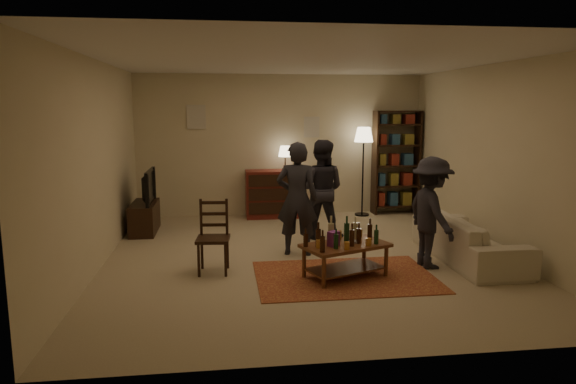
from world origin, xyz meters
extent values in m
plane|color=#C6B793|center=(0.00, 0.00, 0.00)|extent=(6.00, 6.00, 0.00)
plane|color=beige|center=(0.00, 3.00, 1.35)|extent=(5.50, 0.00, 5.50)
plane|color=beige|center=(-2.75, 0.00, 1.35)|extent=(0.00, 6.00, 6.00)
plane|color=beige|center=(2.75, 0.00, 1.35)|extent=(0.00, 6.00, 6.00)
plane|color=beige|center=(0.00, -3.00, 1.35)|extent=(5.50, 0.00, 5.50)
plane|color=white|center=(0.00, 0.00, 2.70)|extent=(6.00, 6.00, 0.00)
cube|color=beige|center=(-1.60, 2.98, 1.90)|extent=(0.35, 0.03, 0.45)
cube|color=beige|center=(0.60, 2.98, 1.70)|extent=(0.30, 0.03, 0.40)
cube|color=maroon|center=(0.34, -0.91, 0.01)|extent=(2.20, 1.50, 0.01)
cube|color=brown|center=(0.34, -0.91, 0.40)|extent=(1.17, 0.91, 0.04)
cube|color=brown|center=(0.34, -0.91, 0.11)|extent=(1.04, 0.78, 0.02)
cylinder|color=brown|center=(0.00, -1.28, 0.19)|extent=(0.05, 0.05, 0.38)
cylinder|color=brown|center=(0.85, -0.95, 0.19)|extent=(0.05, 0.05, 0.38)
cylinder|color=brown|center=(-0.17, -0.87, 0.19)|extent=(0.05, 0.05, 0.38)
cylinder|color=brown|center=(0.69, -0.53, 0.19)|extent=(0.05, 0.05, 0.38)
cylinder|color=#BE7A2B|center=(-0.02, -1.04, 0.47)|extent=(0.07, 0.07, 0.10)
cylinder|color=#BE7A2B|center=(0.30, -1.14, 0.47)|extent=(0.07, 0.07, 0.09)
cylinder|color=#BE7A2B|center=(0.31, -0.67, 0.48)|extent=(0.07, 0.07, 0.11)
cylinder|color=#BE7A2B|center=(0.60, -1.01, 0.47)|extent=(0.07, 0.07, 0.09)
cylinder|color=#BE7A2B|center=(0.61, -0.58, 0.47)|extent=(0.07, 0.07, 0.10)
cube|color=#833592|center=(0.17, -0.96, 0.51)|extent=(0.17, 0.16, 0.18)
cylinder|color=gray|center=(0.46, -0.88, 0.44)|extent=(0.12, 0.12, 0.03)
cube|color=black|center=(-1.27, -0.51, 0.44)|extent=(0.44, 0.44, 0.04)
cylinder|color=black|center=(-1.45, -0.66, 0.21)|extent=(0.04, 0.04, 0.43)
cylinder|color=black|center=(-1.12, -0.69, 0.21)|extent=(0.04, 0.04, 0.43)
cylinder|color=black|center=(-1.42, -0.33, 0.21)|extent=(0.04, 0.04, 0.43)
cylinder|color=black|center=(-1.09, -0.36, 0.21)|extent=(0.04, 0.04, 0.43)
cube|color=black|center=(-1.26, -0.35, 0.70)|extent=(0.33, 0.06, 0.49)
cube|color=black|center=(-2.45, 1.80, 0.25)|extent=(0.40, 1.00, 0.50)
imported|color=black|center=(-2.43, 1.80, 0.78)|extent=(0.13, 0.97, 0.56)
cube|color=maroon|center=(-0.20, 2.72, 0.45)|extent=(1.00, 0.48, 0.90)
cube|color=black|center=(-0.20, 2.47, 0.22)|extent=(0.92, 0.02, 0.22)
cube|color=black|center=(-0.20, 2.47, 0.48)|extent=(0.92, 0.02, 0.22)
cube|color=black|center=(-0.20, 2.47, 0.74)|extent=(0.92, 0.02, 0.22)
cylinder|color=black|center=(0.05, 2.72, 0.92)|extent=(0.12, 0.12, 0.04)
cylinder|color=black|center=(0.05, 2.72, 1.05)|extent=(0.02, 0.02, 0.22)
cone|color=#FFE5B2|center=(0.05, 2.72, 1.26)|extent=(0.26, 0.26, 0.20)
cube|color=black|center=(1.82, 2.78, 1.00)|extent=(0.04, 0.34, 2.00)
cube|color=black|center=(2.68, 2.78, 1.00)|extent=(0.04, 0.34, 2.00)
cube|color=black|center=(2.25, 2.78, 0.15)|extent=(0.90, 0.34, 0.03)
cube|color=black|center=(2.25, 2.78, 0.55)|extent=(0.90, 0.34, 0.03)
cube|color=black|center=(2.25, 2.78, 0.95)|extent=(0.90, 0.34, 0.03)
cube|color=black|center=(2.25, 2.78, 1.35)|extent=(0.90, 0.34, 0.03)
cube|color=black|center=(2.25, 2.78, 1.75)|extent=(0.90, 0.34, 0.03)
cube|color=black|center=(2.25, 2.78, 2.00)|extent=(0.90, 0.34, 0.03)
cube|color=maroon|center=(1.95, 2.78, 0.29)|extent=(0.12, 0.22, 0.26)
cube|color=#29557D|center=(2.20, 2.78, 0.29)|extent=(0.15, 0.22, 0.26)
cube|color=olive|center=(2.47, 2.78, 0.29)|extent=(0.18, 0.22, 0.26)
cube|color=#29557D|center=(1.95, 2.78, 0.69)|extent=(0.12, 0.22, 0.24)
cube|color=olive|center=(2.20, 2.78, 0.69)|extent=(0.15, 0.22, 0.24)
cube|color=maroon|center=(2.47, 2.78, 0.69)|extent=(0.18, 0.22, 0.24)
cube|color=olive|center=(1.95, 2.78, 1.07)|extent=(0.12, 0.22, 0.22)
cube|color=maroon|center=(2.20, 2.78, 1.07)|extent=(0.15, 0.22, 0.22)
cube|color=#29557D|center=(2.47, 2.78, 1.07)|extent=(0.18, 0.22, 0.22)
cube|color=maroon|center=(1.95, 2.78, 1.47)|extent=(0.12, 0.22, 0.20)
cube|color=#29557D|center=(2.20, 2.78, 1.47)|extent=(0.15, 0.22, 0.20)
cube|color=olive|center=(2.47, 2.78, 1.47)|extent=(0.18, 0.22, 0.20)
cube|color=#29557D|center=(1.95, 2.78, 1.85)|extent=(0.12, 0.22, 0.18)
cube|color=olive|center=(2.20, 2.78, 1.85)|extent=(0.15, 0.22, 0.18)
cube|color=maroon|center=(2.47, 2.78, 1.85)|extent=(0.18, 0.22, 0.18)
cylinder|color=black|center=(1.55, 2.65, 0.01)|extent=(0.28, 0.28, 0.03)
cylinder|color=black|center=(1.55, 2.65, 0.76)|extent=(0.03, 0.03, 1.52)
cone|color=#FFE5B2|center=(1.55, 2.65, 1.57)|extent=(0.36, 0.36, 0.28)
imported|color=beige|center=(2.20, -0.40, 0.30)|extent=(0.81, 2.08, 0.61)
imported|color=#24242B|center=(-0.10, 0.17, 0.81)|extent=(0.66, 0.51, 1.61)
imported|color=#26252C|center=(0.41, 1.04, 0.79)|extent=(0.93, 0.84, 1.58)
imported|color=#23232A|center=(1.55, -0.64, 0.73)|extent=(0.64, 0.99, 1.46)
camera|label=1|loc=(-1.15, -6.87, 2.09)|focal=32.00mm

